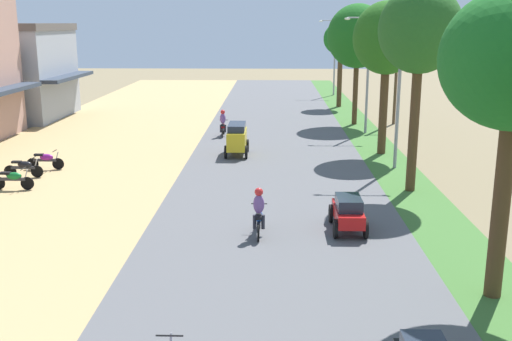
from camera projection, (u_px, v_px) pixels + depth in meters
The scene contains 16 objects.
shophouse_far at pixel (3, 71), 44.01m from camera, with size 9.83×8.46×6.90m.
parked_motorbike_fifth at pixel (13, 178), 25.30m from camera, with size 1.80×0.54×0.94m.
parked_motorbike_sixth at pixel (24, 167), 27.32m from camera, with size 1.80×0.54×0.94m.
parked_motorbike_seventh at pixel (46, 159), 28.81m from camera, with size 1.80×0.54×0.94m.
median_tree_third at pixel (420, 32), 23.77m from camera, with size 3.30×3.30×8.38m.
median_tree_fourth at pixel (387, 39), 31.05m from camera, with size 3.53×3.53×8.01m.
median_tree_fifth at pixel (358, 36), 40.42m from camera, with size 4.10×4.10×8.15m.
median_tree_sixth at pixel (341, 40), 49.26m from camera, with size 2.85×2.85×6.95m.
streetlamp_near at pixel (400, 69), 28.15m from camera, with size 3.16×0.20×8.32m.
streetlamp_mid at pixel (368, 66), 37.53m from camera, with size 3.16×0.20×7.34m.
streetlamp_far at pixel (335, 51), 57.66m from camera, with size 3.16×0.20×7.25m.
utility_pole_near at pixel (397, 63), 41.24m from camera, with size 1.80×0.20×8.16m.
car_sedan_red at pixel (348, 212), 20.24m from camera, with size 1.10×2.26×1.19m.
car_van_yellow at pixel (237, 137), 31.79m from camera, with size 1.19×2.41×1.67m.
motorbike_ahead_third at pixel (259, 213), 19.73m from camera, with size 0.54×1.80×1.66m.
motorbike_ahead_fourth at pixel (223, 124), 37.14m from camera, with size 0.54×1.80×1.66m.
Camera 1 is at (-0.20, -4.19, 6.94)m, focal length 42.10 mm.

